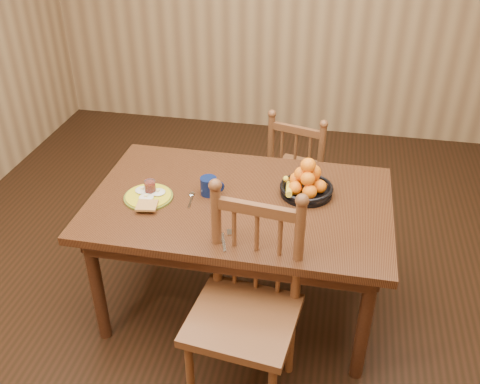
% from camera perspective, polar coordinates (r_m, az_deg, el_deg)
% --- Properties ---
extents(room, '(4.52, 5.02, 2.72)m').
position_cam_1_polar(room, '(2.58, -0.00, 10.36)').
color(room, black).
rests_on(room, ground).
extents(dining_table, '(1.60, 1.00, 0.75)m').
position_cam_1_polar(dining_table, '(2.91, -0.00, -2.24)').
color(dining_table, black).
rests_on(dining_table, ground).
extents(chair_far, '(0.51, 0.50, 0.93)m').
position_cam_1_polar(chair_far, '(3.70, 6.51, 1.88)').
color(chair_far, '#522E18').
rests_on(chair_far, ground).
extents(chair_near, '(0.54, 0.52, 1.07)m').
position_cam_1_polar(chair_near, '(2.55, 0.61, -12.40)').
color(chair_near, '#522E18').
rests_on(chair_near, ground).
extents(breakfast_plate, '(0.26, 0.29, 0.04)m').
position_cam_1_polar(breakfast_plate, '(2.90, -9.74, -0.49)').
color(breakfast_plate, '#59601E').
rests_on(breakfast_plate, dining_table).
extents(fork, '(0.06, 0.18, 0.00)m').
position_cam_1_polar(fork, '(2.58, -1.55, -5.00)').
color(fork, silver).
rests_on(fork, dining_table).
extents(spoon, '(0.04, 0.16, 0.01)m').
position_cam_1_polar(spoon, '(2.89, -5.22, -0.47)').
color(spoon, silver).
rests_on(spoon, dining_table).
extents(coffee_mug, '(0.13, 0.09, 0.10)m').
position_cam_1_polar(coffee_mug, '(2.88, -3.28, 0.66)').
color(coffee_mug, '#0A1439').
rests_on(coffee_mug, dining_table).
extents(juice_glass, '(0.06, 0.06, 0.09)m').
position_cam_1_polar(juice_glass, '(2.91, -9.55, 0.37)').
color(juice_glass, silver).
rests_on(juice_glass, dining_table).
extents(fruit_bowl, '(0.29, 0.29, 0.22)m').
position_cam_1_polar(fruit_bowl, '(2.89, 7.09, 0.87)').
color(fruit_bowl, black).
rests_on(fruit_bowl, dining_table).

